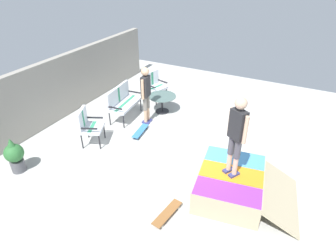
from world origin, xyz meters
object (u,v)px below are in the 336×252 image
at_px(person_skater, 237,132).
at_px(potted_plant, 15,155).
at_px(patio_chair_near_house, 154,83).
at_px(patio_table, 162,101).
at_px(person_watching, 146,91).
at_px(skateboard_by_bench, 140,131).
at_px(skate_ramp, 231,184).
at_px(patio_bench, 122,100).
at_px(patio_chair_by_wall, 87,124).
at_px(skateboard_spare, 167,213).

distance_m(person_skater, potted_plant, 5.09).
bearing_deg(patio_chair_near_house, patio_table, -135.29).
xyz_separation_m(person_watching, person_skater, (-1.86, -3.16, 0.55)).
distance_m(patio_chair_near_house, skateboard_by_bench, 2.37).
distance_m(skate_ramp, patio_table, 4.09).
height_order(skate_ramp, skateboard_by_bench, skate_ramp).
bearing_deg(person_watching, patio_chair_near_house, 21.19).
distance_m(patio_bench, skateboard_by_bench, 1.28).
bearing_deg(potted_plant, person_watching, -24.41).
relative_size(patio_chair_near_house, potted_plant, 1.11).
bearing_deg(patio_table, person_watching, 172.88).
relative_size(patio_bench, patio_chair_by_wall, 1.27).
distance_m(patio_table, person_watching, 1.04).
bearing_deg(person_watching, patio_chair_by_wall, 154.74).
relative_size(patio_bench, skateboard_by_bench, 1.59).
relative_size(patio_chair_by_wall, person_skater, 0.58).
xyz_separation_m(person_skater, potted_plant, (-1.56, 4.71, -1.13)).
bearing_deg(patio_chair_near_house, patio_bench, 171.01).
distance_m(patio_chair_by_wall, skateboard_spare, 3.40).
height_order(person_skater, skateboard_spare, person_skater).
height_order(skate_ramp, person_watching, person_watching).
bearing_deg(skateboard_spare, person_skater, -36.90).
relative_size(patio_chair_by_wall, patio_table, 1.13).
height_order(patio_chair_by_wall, person_watching, person_watching).
xyz_separation_m(patio_table, potted_plant, (-4.23, 1.65, 0.06)).
xyz_separation_m(patio_chair_by_wall, skateboard_by_bench, (1.04, -0.98, -0.53)).
distance_m(skate_ramp, person_watching, 3.78).
xyz_separation_m(patio_chair_near_house, skateboard_spare, (-4.55, -2.86, -0.53)).
relative_size(patio_table, skateboard_spare, 1.10).
height_order(skate_ramp, person_skater, person_skater).
xyz_separation_m(patio_chair_by_wall, skateboard_spare, (-1.33, -3.08, -0.53)).
xyz_separation_m(patio_table, person_skater, (-2.68, -3.06, 1.19)).
bearing_deg(person_skater, patio_table, 48.83).
height_order(patio_chair_by_wall, patio_table, patio_chair_by_wall).
bearing_deg(person_skater, skateboard_spare, 143.10).
relative_size(patio_chair_by_wall, skateboard_spare, 1.24).
bearing_deg(skate_ramp, potted_plant, 108.24).
xyz_separation_m(patio_chair_near_house, person_skater, (-3.37, -3.75, 0.98)).
xyz_separation_m(person_skater, skateboard_by_bench, (1.19, 2.99, -1.51)).
bearing_deg(skateboard_by_bench, potted_plant, 147.83).
relative_size(person_skater, skateboard_spare, 2.13).
height_order(patio_table, skateboard_spare, patio_table).
xyz_separation_m(skate_ramp, patio_bench, (1.77, 4.04, 0.33)).
xyz_separation_m(patio_chair_by_wall, person_skater, (-0.15, -3.97, 0.98)).
height_order(patio_bench, person_skater, person_skater).
bearing_deg(patio_chair_near_house, person_watching, -158.81).
bearing_deg(potted_plant, skateboard_spare, -84.42).
relative_size(person_watching, skateboard_by_bench, 2.15).
relative_size(skate_ramp, skateboard_by_bench, 2.81).
relative_size(patio_table, person_skater, 0.52).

